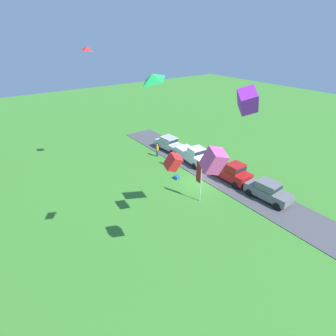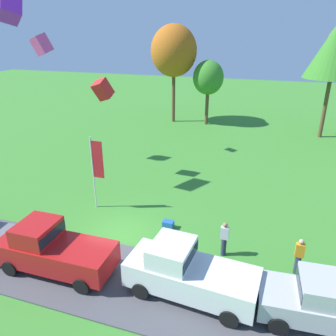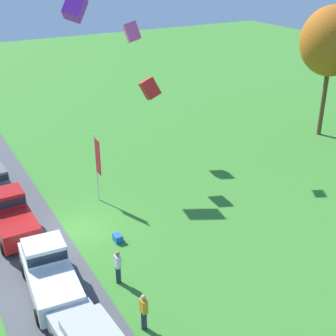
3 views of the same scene
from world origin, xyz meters
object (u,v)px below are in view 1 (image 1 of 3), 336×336
object	(u,v)px
car_pickup_far_end	(193,154)
kite_box_topmost	(214,161)
kite_box_over_trees	(173,162)
car_sedan_near_entrance	(268,190)
kite_diamond_low_drifter	(87,49)
car_pickup_mid_row	(231,171)
kite_box_high_right	(248,101)
car_sedan_by_flagpole	(169,143)
person_watching_sky	(157,150)
flag_banner	(199,175)
person_on_lawn	(170,159)
cooler_box	(177,177)
kite_diamond_near_flag	(152,78)

from	to	relation	value
car_pickup_far_end	kite_box_topmost	bearing A→B (deg)	141.52
kite_box_over_trees	car_sedan_near_entrance	bearing A→B (deg)	-102.58
car_sedan_near_entrance	kite_diamond_low_drifter	distance (m)	21.72
car_pickup_mid_row	kite_box_high_right	size ratio (longest dim) A/B	3.40
car_sedan_by_flagpole	person_watching_sky	distance (m)	2.59
flag_banner	kite_box_topmost	bearing A→B (deg)	140.50
car_pickup_far_end	person_on_lawn	world-z (taller)	car_pickup_far_end
car_sedan_by_flagpole	kite_diamond_low_drifter	distance (m)	15.84
kite_diamond_low_drifter	kite_box_topmost	bearing A→B (deg)	178.32
car_pickup_mid_row	kite_box_high_right	distance (m)	12.99
kite_box_topmost	kite_box_high_right	bearing A→B (deg)	-67.49
person_on_lawn	kite_box_topmost	distance (m)	18.25
cooler_box	kite_box_topmost	xyz separation A→B (m)	(-11.44, 6.57, 8.41)
car_sedan_near_entrance	person_watching_sky	distance (m)	14.90
kite_diamond_low_drifter	car_pickup_mid_row	bearing A→B (deg)	-132.60
kite_diamond_near_flag	kite_box_high_right	size ratio (longest dim) A/B	0.68
car_pickup_mid_row	car_sedan_near_entrance	bearing A→B (deg)	-178.86
cooler_box	kite_box_high_right	xyz separation A→B (m)	(-9.51, 1.91, 10.52)
flag_banner	car_sedan_by_flagpole	bearing A→B (deg)	-23.07
car_pickup_far_end	person_watching_sky	distance (m)	4.89
person_on_lawn	car_sedan_near_entrance	bearing A→B (deg)	-163.70
kite_box_topmost	kite_box_high_right	size ratio (longest dim) A/B	0.83
person_watching_sky	cooler_box	world-z (taller)	person_watching_sky
kite_box_high_right	car_sedan_by_flagpole	bearing A→B (deg)	-19.91
car_sedan_near_entrance	kite_box_over_trees	xyz separation A→B (m)	(2.20, 9.86, 4.98)
kite_box_high_right	flag_banner	bearing A→B (deg)	-12.30
car_pickup_mid_row	kite_box_over_trees	xyz separation A→B (m)	(-2.49, 9.77, 4.91)
car_pickup_mid_row	person_watching_sky	size ratio (longest dim) A/B	2.93
kite_diamond_near_flag	kite_box_high_right	distance (m)	7.47
cooler_box	kite_box_high_right	world-z (taller)	kite_box_high_right
person_watching_sky	kite_box_topmost	size ratio (longest dim) A/B	1.40
car_pickup_far_end	person_watching_sky	size ratio (longest dim) A/B	3.00
cooler_box	kite_diamond_near_flag	world-z (taller)	kite_diamond_near_flag
car_sedan_near_entrance	car_pickup_far_end	xyz separation A→B (m)	(10.44, 0.47, 0.07)
person_on_lawn	kite_box_topmost	xyz separation A→B (m)	(-14.53, 7.89, 7.74)
person_watching_sky	kite_box_topmost	distance (m)	20.95
car_pickup_mid_row	car_pickup_far_end	xyz separation A→B (m)	(5.75, 0.38, 0.00)
flag_banner	kite_box_high_right	distance (m)	9.54
kite_box_high_right	person_watching_sky	bearing A→B (deg)	-12.57
person_on_lawn	car_pickup_mid_row	bearing A→B (deg)	-154.28
car_pickup_mid_row	kite_box_high_right	xyz separation A→B (m)	(-5.85, 6.48, 9.62)
car_sedan_near_entrance	kite_box_topmost	xyz separation A→B (m)	(-3.10, 11.23, 7.57)
car_pickup_far_end	kite_diamond_near_flag	bearing A→B (deg)	131.53
flag_banner	person_on_lawn	bearing A→B (deg)	-15.78
car_sedan_by_flagpole	kite_box_topmost	xyz separation A→B (m)	(-18.43, 10.63, 7.57)
person_watching_sky	cooler_box	bearing A→B (deg)	165.62
flag_banner	kite_box_over_trees	bearing A→B (deg)	111.07
kite_box_over_trees	kite_box_high_right	size ratio (longest dim) A/B	0.79
car_pickup_far_end	person_on_lawn	xyz separation A→B (m)	(0.99, 2.87, -0.23)
person_watching_sky	cooler_box	size ratio (longest dim) A/B	3.05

